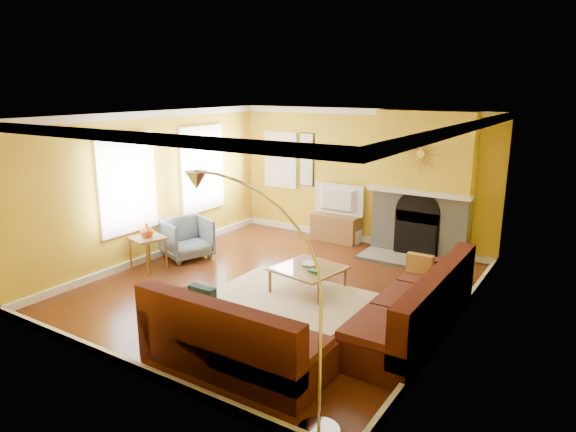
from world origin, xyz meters
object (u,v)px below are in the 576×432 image
Objects in this scene: side_table at (148,253)px; sectional_sofa at (324,295)px; media_console at (336,228)px; arc_lamp at (261,303)px; coffee_table at (308,278)px; armchair at (187,238)px.

sectional_sofa is at bearing -4.59° from side_table.
media_console is 6.00m from arc_lamp.
coffee_table is 0.97× the size of media_console.
sectional_sofa reaches higher than media_console.
sectional_sofa is at bearing -50.14° from coffee_table.
media_console is at bearing 108.40° from coffee_table.
side_table is at bearing -120.95° from media_console.
sectional_sofa is 6.43× the size of side_table.
armchair reaches higher than side_table.
armchair is 0.84m from side_table.
arc_lamp reaches higher than coffee_table.
side_table is 0.25× the size of arc_lamp.
sectional_sofa is 3.67m from side_table.
coffee_table is 2.74m from media_console.
media_console is 0.42× the size of arc_lamp.
coffee_table is 3.34m from arc_lamp.
armchair is at bearing 141.79° from arc_lamp.
side_table reaches higher than coffee_table.
arc_lamp is at bearing -69.43° from media_console.
coffee_table is 0.41× the size of arc_lamp.
arc_lamp reaches higher than sectional_sofa.
media_console is 3.83m from side_table.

